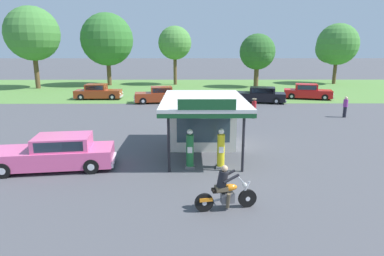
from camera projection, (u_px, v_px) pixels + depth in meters
ground_plane at (228, 172)px, 14.53m from camera, size 300.00×300.00×0.00m
grass_verge_strip at (202, 88)px, 43.66m from camera, size 120.00×24.00×0.01m
service_station_kiosk at (203, 117)px, 17.93m from camera, size 4.12×6.42×3.28m
gas_pump_nearside at (190, 150)px, 14.83m from camera, size 0.44×0.44×1.82m
gas_pump_offside at (221, 150)px, 14.84m from camera, size 0.44×0.44×1.83m
motorcycle_with_rider at (225, 191)px, 11.04m from camera, size 2.14×0.73×1.58m
featured_classic_sedan at (55, 154)px, 14.78m from camera, size 5.64×2.53×1.52m
parked_car_back_row_centre at (307, 92)px, 34.81m from camera, size 5.24×2.95×1.57m
parked_car_second_row_spare at (160, 95)px, 32.37m from camera, size 5.16×2.36×1.58m
parked_car_back_row_right at (258, 95)px, 32.56m from camera, size 5.80×2.98×1.51m
parked_car_back_row_centre_right at (98, 92)px, 34.67m from camera, size 4.96×1.95×1.57m
bystander_admiring_sedan at (254, 108)px, 25.28m from camera, size 0.34×0.34×1.53m
bystander_strolling_foreground at (345, 106)px, 25.62m from camera, size 0.34×0.34×1.63m
tree_oak_distant_spare at (258, 53)px, 44.04m from camera, size 4.75×4.75×7.09m
tree_oak_right at (336, 46)px, 48.22m from camera, size 5.93×6.07×8.68m
tree_oak_centre at (175, 43)px, 46.91m from camera, size 4.71×4.71×8.26m
tree_oak_left at (107, 40)px, 46.09m from camera, size 7.22×7.22×9.98m
tree_oak_far_left at (34, 35)px, 42.18m from camera, size 6.83×6.83×10.42m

